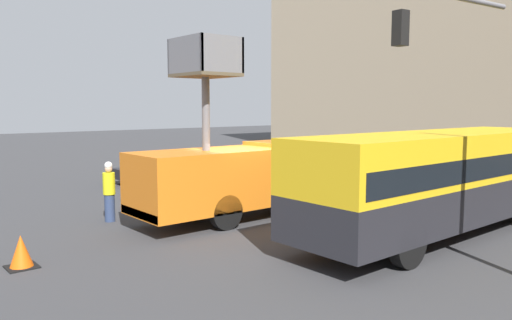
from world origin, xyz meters
The scene contains 8 objects.
ground_plane centered at (0.00, 0.00, 0.00)m, with size 120.00×120.00×0.00m, color #38383A.
utility_truck centered at (-0.15, -0.15, 1.47)m, with size 2.27×6.62×5.67m.
city_bus centered at (5.18, 3.07, 1.73)m, with size 2.61×10.34×2.91m.
traffic_light_pole centered at (7.07, 1.32, 4.32)m, with size 3.73×3.48×6.39m.
road_worker_near_truck centered at (-2.38, -3.37, 0.97)m, with size 0.38×0.38×1.91m.
road_worker_directing centered at (3.77, -0.02, 0.89)m, with size 0.38×0.38×1.78m.
traffic_cone_near_truck centered at (0.69, -6.82, 0.35)m, with size 0.66×0.66×0.75m.
parked_car_curbside centered at (-8.77, 2.16, 0.70)m, with size 1.84×4.72×1.37m.
Camera 1 is at (12.52, -9.78, 3.63)m, focal length 35.00 mm.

